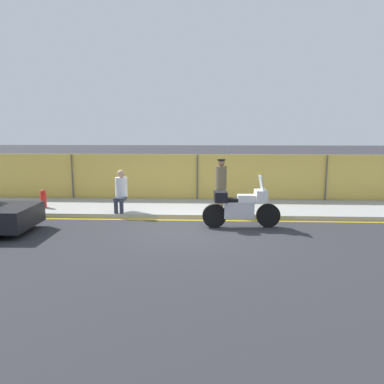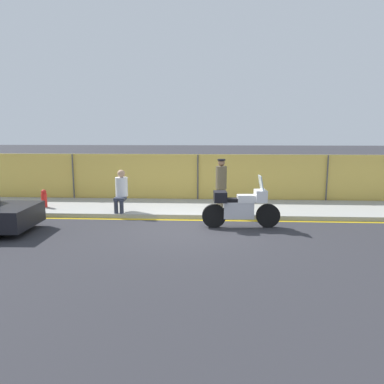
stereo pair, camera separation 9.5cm
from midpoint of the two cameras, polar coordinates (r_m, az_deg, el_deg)
ground_plane at (r=10.73m, az=-0.18°, el=-5.71°), size 120.00×120.00×0.00m
sidewalk at (r=13.24m, az=0.39°, el=-2.47°), size 36.52×2.81×0.14m
curb_paint_stripe at (r=11.80m, az=0.10°, el=-4.29°), size 36.52×0.18×0.01m
storefront_fence at (r=14.57m, az=0.64°, el=2.08°), size 34.70×0.16×1.88m
motorcycle at (r=10.90m, az=7.19°, el=-2.21°), size 2.27×0.60×1.52m
officer_standing at (r=12.35m, az=4.23°, el=1.14°), size 0.36×0.36×1.73m
person_seated_on_curb at (r=12.54m, az=-10.99°, el=0.52°), size 0.40×0.71×1.37m
fire_hydrant at (r=13.98m, az=-21.89°, el=-0.95°), size 0.19×0.24×0.62m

